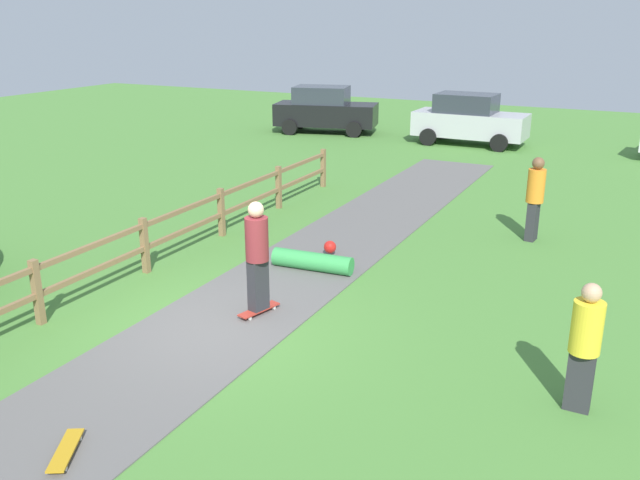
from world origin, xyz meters
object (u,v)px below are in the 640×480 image
skater_riding (257,252)px  bystander_orange (535,195)px  skater_fallen (314,260)px  skateboard_loose (66,450)px  parked_car_black (325,110)px  bystander_yellow (585,342)px  parked_car_silver (469,119)px

skater_riding → bystander_orange: bearing=61.3°
skater_fallen → bystander_orange: 5.22m
skateboard_loose → parked_car_black: (-7.18, 21.15, 0.87)m
skateboard_loose → bystander_orange: (3.27, 10.34, 0.95)m
skater_fallen → bystander_orange: bearing=47.6°
bystander_orange → bystander_yellow: bearing=-75.2°
bystander_orange → parked_car_black: parked_car_black is taller
bystander_yellow → skater_fallen: bearing=151.1°
skater_riding → parked_car_black: skater_riding is taller
skater_riding → parked_car_black: (-7.12, 16.89, -0.15)m
skater_riding → bystander_yellow: size_ratio=1.12×
bystander_yellow → parked_car_black: parked_car_black is taller
bystander_yellow → parked_car_black: 21.36m
skater_riding → parked_car_silver: skater_riding is taller
skateboard_loose → parked_car_silver: 21.21m
skateboard_loose → bystander_yellow: 6.28m
bystander_yellow → parked_car_black: size_ratio=0.38×
bystander_orange → parked_car_black: size_ratio=0.42×
skater_fallen → skateboard_loose: (0.20, -6.53, -0.11)m
skater_fallen → bystander_yellow: 6.03m
skateboard_loose → bystander_yellow: bystander_yellow is taller
skater_riding → skater_fallen: bearing=93.4°
skater_fallen → parked_car_black: bearing=115.6°
skateboard_loose → parked_car_black: parked_car_black is taller
bystander_orange → parked_car_silver: bearing=111.8°
skater_fallen → parked_car_black: size_ratio=0.37×
parked_car_silver → bystander_yellow: bearing=-70.8°
bystander_orange → skater_fallen: bearing=-132.4°
skateboard_loose → parked_car_black: size_ratio=0.18×
skateboard_loose → bystander_orange: 10.88m
skater_fallen → parked_car_black: (-6.99, 14.62, 0.76)m
skater_riding → bystander_yellow: skater_riding is taller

